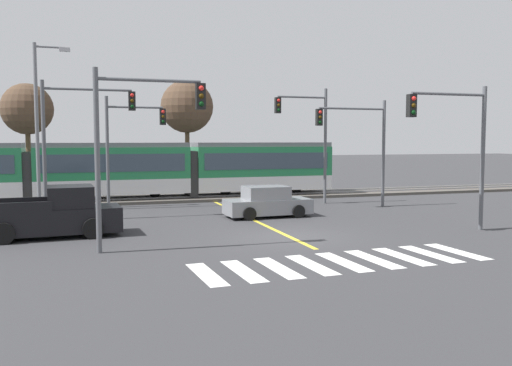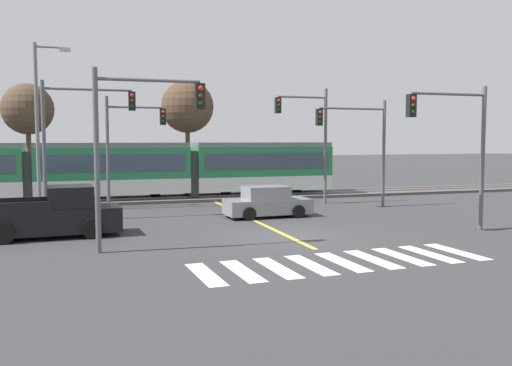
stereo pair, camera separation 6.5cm
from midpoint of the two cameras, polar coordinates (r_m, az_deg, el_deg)
ground_plane at (r=21.38m, az=3.53°, el=-5.65°), size 200.00×200.00×0.00m
track_bed at (r=34.94m, az=-4.99°, el=-1.51°), size 120.00×4.00×0.18m
rail_near at (r=34.23m, az=-4.73°, el=-1.40°), size 120.00×0.08×0.10m
rail_far at (r=35.62m, az=-5.25°, el=-1.17°), size 120.00×0.08×0.10m
light_rail_tram at (r=33.98m, az=-14.71°, el=1.49°), size 28.00×2.64×3.43m
crosswalk_stripe_0 at (r=15.58m, az=-5.23°, el=-9.54°), size 0.70×2.82×0.01m
crosswalk_stripe_1 at (r=15.89m, az=-1.35°, el=-9.23°), size 0.70×2.82×0.01m
crosswalk_stripe_2 at (r=16.28m, az=2.35°, el=-8.90°), size 0.70×2.82×0.01m
crosswalk_stripe_3 at (r=16.72m, az=5.86°, el=-8.55°), size 0.70×2.82×0.01m
crosswalk_stripe_4 at (r=17.23m, az=9.18°, el=-8.20°), size 0.70×2.82×0.01m
crosswalk_stripe_5 at (r=17.79m, az=12.28°, el=-7.84°), size 0.70×2.82×0.01m
crosswalk_stripe_6 at (r=18.40m, az=15.19°, el=-7.48°), size 0.70×2.82×0.01m
crosswalk_stripe_7 at (r=19.05m, az=17.90°, el=-7.13°), size 0.70×2.82×0.01m
crosswalk_stripe_8 at (r=19.75m, az=20.42°, el=-6.78°), size 0.70×2.82×0.01m
lane_centre_line at (r=25.88m, az=-0.36°, el=-3.84°), size 0.20×14.92×0.01m
sedan_crossing at (r=26.61m, az=1.27°, el=-2.09°), size 4.26×2.04×1.52m
pickup_truck at (r=22.59m, az=-20.58°, el=-3.22°), size 5.51×2.47×1.98m
traffic_light_near_right at (r=23.71m, az=20.57°, el=4.78°), size 3.75×0.38×6.00m
traffic_light_far_right at (r=31.93m, az=5.78°, el=5.61°), size 3.25×0.38×6.78m
traffic_light_near_left at (r=18.76m, az=-12.59°, el=5.40°), size 3.75×0.38×6.16m
traffic_light_mid_right at (r=30.75m, az=11.06°, el=4.83°), size 4.25×0.38×5.99m
traffic_light_mid_left at (r=26.73m, az=-18.43°, el=5.54°), size 4.25×0.38×6.52m
traffic_light_far_left at (r=30.41m, az=-13.32°, el=4.77°), size 3.25×0.38×6.13m
street_lamp_west at (r=31.44m, az=-21.73°, el=6.48°), size 1.90×0.28×8.93m
bare_tree_far_west at (r=38.50m, az=-22.87°, el=7.12°), size 3.32×3.32×7.44m
bare_tree_west at (r=38.96m, az=-7.19°, el=7.94°), size 3.72×3.72×7.99m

